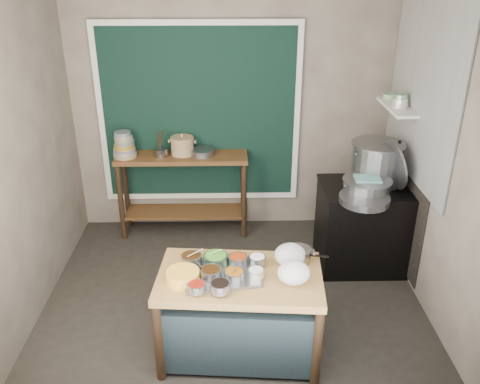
{
  "coord_description": "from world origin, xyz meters",
  "views": [
    {
      "loc": [
        -0.02,
        -3.97,
        2.96
      ],
      "look_at": [
        0.07,
        0.25,
        0.98
      ],
      "focal_mm": 38.0,
      "sensor_mm": 36.0,
      "label": 1
    }
  ],
  "objects_px": {
    "yellow_basin": "(183,277)",
    "saucepan": "(299,255)",
    "stock_pot": "(376,163)",
    "back_counter": "(184,194)",
    "steamer": "(367,187)",
    "stove_block": "(364,227)",
    "utensil_cup": "(161,152)",
    "ceramic_crock": "(182,147)",
    "prep_table": "(240,315)",
    "condiment_tray": "(221,275)"
  },
  "relations": [
    {
      "from": "stove_block",
      "to": "utensil_cup",
      "type": "bearing_deg",
      "value": 161.73
    },
    {
      "from": "back_counter",
      "to": "steamer",
      "type": "relative_size",
      "value": 3.06
    },
    {
      "from": "saucepan",
      "to": "steamer",
      "type": "relative_size",
      "value": 0.44
    },
    {
      "from": "back_counter",
      "to": "stove_block",
      "type": "distance_m",
      "value": 2.04
    },
    {
      "from": "prep_table",
      "to": "utensil_cup",
      "type": "xyz_separation_m",
      "value": [
        -0.82,
        2.0,
        0.62
      ]
    },
    {
      "from": "utensil_cup",
      "to": "stock_pot",
      "type": "xyz_separation_m",
      "value": [
        2.2,
        -0.58,
        0.09
      ]
    },
    {
      "from": "utensil_cup",
      "to": "stove_block",
      "type": "bearing_deg",
      "value": -18.27
    },
    {
      "from": "back_counter",
      "to": "saucepan",
      "type": "height_order",
      "value": "back_counter"
    },
    {
      "from": "condiment_tray",
      "to": "yellow_basin",
      "type": "distance_m",
      "value": 0.29
    },
    {
      "from": "stove_block",
      "to": "yellow_basin",
      "type": "height_order",
      "value": "stove_block"
    },
    {
      "from": "utensil_cup",
      "to": "stock_pot",
      "type": "bearing_deg",
      "value": -14.86
    },
    {
      "from": "yellow_basin",
      "to": "steamer",
      "type": "relative_size",
      "value": 0.52
    },
    {
      "from": "yellow_basin",
      "to": "stove_block",
      "type": "bearing_deg",
      "value": 38.71
    },
    {
      "from": "saucepan",
      "to": "ceramic_crock",
      "type": "relative_size",
      "value": 0.77
    },
    {
      "from": "ceramic_crock",
      "to": "stock_pot",
      "type": "distance_m",
      "value": 2.08
    },
    {
      "from": "utensil_cup",
      "to": "prep_table",
      "type": "bearing_deg",
      "value": -67.66
    },
    {
      "from": "stove_block",
      "to": "ceramic_crock",
      "type": "height_order",
      "value": "ceramic_crock"
    },
    {
      "from": "back_counter",
      "to": "ceramic_crock",
      "type": "bearing_deg",
      "value": 71.54
    },
    {
      "from": "utensil_cup",
      "to": "steamer",
      "type": "relative_size",
      "value": 0.32
    },
    {
      "from": "prep_table",
      "to": "yellow_basin",
      "type": "distance_m",
      "value": 0.6
    },
    {
      "from": "back_counter",
      "to": "utensil_cup",
      "type": "height_order",
      "value": "utensil_cup"
    },
    {
      "from": "condiment_tray",
      "to": "ceramic_crock",
      "type": "height_order",
      "value": "ceramic_crock"
    },
    {
      "from": "condiment_tray",
      "to": "yellow_basin",
      "type": "height_order",
      "value": "yellow_basin"
    },
    {
      "from": "prep_table",
      "to": "condiment_tray",
      "type": "xyz_separation_m",
      "value": [
        -0.14,
        -0.01,
        0.39
      ]
    },
    {
      "from": "saucepan",
      "to": "stock_pot",
      "type": "relative_size",
      "value": 0.39
    },
    {
      "from": "stove_block",
      "to": "yellow_basin",
      "type": "distance_m",
      "value": 2.24
    },
    {
      "from": "back_counter",
      "to": "yellow_basin",
      "type": "distance_m",
      "value": 2.14
    },
    {
      "from": "prep_table",
      "to": "steamer",
      "type": "distance_m",
      "value": 1.77
    },
    {
      "from": "saucepan",
      "to": "steamer",
      "type": "bearing_deg",
      "value": 62.68
    },
    {
      "from": "stock_pot",
      "to": "steamer",
      "type": "distance_m",
      "value": 0.35
    },
    {
      "from": "saucepan",
      "to": "stove_block",
      "type": "bearing_deg",
      "value": 64.67
    },
    {
      "from": "back_counter",
      "to": "saucepan",
      "type": "relative_size",
      "value": 7.0
    },
    {
      "from": "stock_pot",
      "to": "yellow_basin",
      "type": "bearing_deg",
      "value": -140.34
    },
    {
      "from": "saucepan",
      "to": "ceramic_crock",
      "type": "distance_m",
      "value": 2.17
    },
    {
      "from": "yellow_basin",
      "to": "ceramic_crock",
      "type": "bearing_deg",
      "value": 94.45
    },
    {
      "from": "yellow_basin",
      "to": "saucepan",
      "type": "height_order",
      "value": "saucepan"
    },
    {
      "from": "yellow_basin",
      "to": "saucepan",
      "type": "bearing_deg",
      "value": 16.45
    },
    {
      "from": "condiment_tray",
      "to": "utensil_cup",
      "type": "distance_m",
      "value": 2.14
    },
    {
      "from": "yellow_basin",
      "to": "saucepan",
      "type": "relative_size",
      "value": 1.2
    },
    {
      "from": "back_counter",
      "to": "saucepan",
      "type": "distance_m",
      "value": 2.16
    },
    {
      "from": "steamer",
      "to": "back_counter",
      "type": "bearing_deg",
      "value": 153.95
    },
    {
      "from": "saucepan",
      "to": "steamer",
      "type": "distance_m",
      "value": 1.23
    },
    {
      "from": "condiment_tray",
      "to": "prep_table",
      "type": "bearing_deg",
      "value": 5.21
    },
    {
      "from": "yellow_basin",
      "to": "steamer",
      "type": "bearing_deg",
      "value": 36.34
    },
    {
      "from": "steamer",
      "to": "stove_block",
      "type": "bearing_deg",
      "value": 67.05
    },
    {
      "from": "prep_table",
      "to": "condiment_tray",
      "type": "height_order",
      "value": "condiment_tray"
    },
    {
      "from": "back_counter",
      "to": "yellow_basin",
      "type": "bearing_deg",
      "value": -85.21
    },
    {
      "from": "yellow_basin",
      "to": "saucepan",
      "type": "xyz_separation_m",
      "value": [
        0.89,
        0.26,
        0.01
      ]
    },
    {
      "from": "saucepan",
      "to": "stock_pot",
      "type": "xyz_separation_m",
      "value": [
        0.92,
        1.23,
        0.28
      ]
    },
    {
      "from": "utensil_cup",
      "to": "steamer",
      "type": "distance_m",
      "value": 2.23
    }
  ]
}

